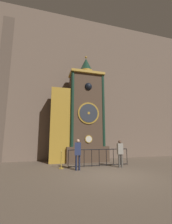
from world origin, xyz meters
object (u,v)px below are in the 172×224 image
object	(u,v)px
visitor_near	(78,151)
stanchion_post	(61,163)
visitor_far	(120,151)
clock_tower	(80,116)

from	to	relation	value
visitor_near	stanchion_post	world-z (taller)	visitor_near
visitor_near	stanchion_post	size ratio (longest dim) A/B	1.68
visitor_far	stanchion_post	size ratio (longest dim) A/B	1.62
visitor_near	visitor_far	distance (m)	2.73
clock_tower	visitor_far	world-z (taller)	clock_tower
clock_tower	stanchion_post	distance (m)	4.31
visitor_near	clock_tower	bearing A→B (deg)	91.79
clock_tower	visitor_near	size ratio (longest dim) A/B	5.19
visitor_near	visitor_far	size ratio (longest dim) A/B	1.04
visitor_far	visitor_near	bearing A→B (deg)	-172.31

